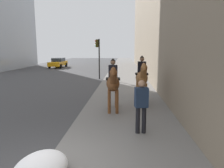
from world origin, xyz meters
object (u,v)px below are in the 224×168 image
(mounted_horse_near, at_px, (113,82))
(traffic_light_near_curb, at_px, (98,52))
(mounted_horse_far, at_px, (142,77))
(pedestrian_greeting, at_px, (141,103))
(car_near_lane, at_px, (58,63))

(mounted_horse_near, relative_size, traffic_light_near_curb, 0.62)
(mounted_horse_near, distance_m, mounted_horse_far, 1.76)
(pedestrian_greeting, xyz_separation_m, traffic_light_near_curb, (12.78, 2.93, 1.38))
(mounted_horse_far, relative_size, pedestrian_greeting, 1.38)
(pedestrian_greeting, distance_m, car_near_lane, 26.61)
(traffic_light_near_curb, bearing_deg, car_near_lane, 32.89)
(car_near_lane, relative_size, traffic_light_near_curb, 1.24)
(pedestrian_greeting, distance_m, traffic_light_near_curb, 13.18)
(mounted_horse_near, distance_m, traffic_light_near_curb, 10.67)
(mounted_horse_far, height_order, traffic_light_near_curb, traffic_light_near_curb)
(mounted_horse_far, xyz_separation_m, traffic_light_near_curb, (9.27, 3.23, 1.03))
(pedestrian_greeting, bearing_deg, car_near_lane, 13.15)
(mounted_horse_far, bearing_deg, pedestrian_greeting, -5.79)
(car_near_lane, xyz_separation_m, traffic_light_near_curb, (-11.68, -7.55, 1.72))
(mounted_horse_far, distance_m, traffic_light_near_curb, 9.87)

